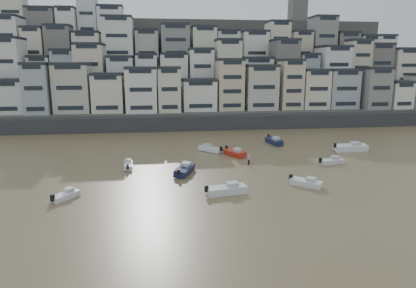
{
  "coord_description": "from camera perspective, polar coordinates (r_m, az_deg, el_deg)",
  "views": [
    {
      "loc": [
        1.1,
        -26.1,
        16.3
      ],
      "look_at": [
        8.29,
        30.0,
        4.0
      ],
      "focal_mm": 32.0,
      "sensor_mm": 36.0,
      "label": 1
    }
  ],
  "objects": [
    {
      "name": "boat_a",
      "position": [
        47.6,
        2.88,
        -6.78
      ],
      "size": [
        5.95,
        2.91,
        1.56
      ],
      "primitive_type": null,
      "rotation": [
        0.0,
        0.0,
        0.19
      ],
      "color": "silver",
      "rests_on": "ground"
    },
    {
      "name": "boat_g",
      "position": [
        75.36,
        21.11,
        -0.34
      ],
      "size": [
        6.86,
        2.41,
        1.86
      ],
      "primitive_type": null,
      "rotation": [
        0.0,
        0.0,
        0.03
      ],
      "color": "white",
      "rests_on": "ground"
    },
    {
      "name": "boat_c",
      "position": [
        56.05,
        -3.64,
        -3.8
      ],
      "size": [
        3.98,
        6.25,
        1.62
      ],
      "primitive_type": null,
      "rotation": [
        0.0,
        0.0,
        1.2
      ],
      "color": "#13183D",
      "rests_on": "ground"
    },
    {
      "name": "harbor_wall",
      "position": [
        92.69,
        -1.71,
        3.23
      ],
      "size": [
        140.0,
        3.0,
        3.5
      ],
      "primitive_type": "cube",
      "color": "#38383A",
      "rests_on": "ground"
    },
    {
      "name": "boat_f",
      "position": [
        60.36,
        -12.2,
        -3.08
      ],
      "size": [
        1.77,
        4.61,
        1.23
      ],
      "primitive_type": null,
      "rotation": [
        0.0,
        0.0,
        1.63
      ],
      "color": "silver",
      "rests_on": "ground"
    },
    {
      "name": "boat_i",
      "position": [
        77.89,
        10.11,
        0.61
      ],
      "size": [
        2.68,
        6.16,
        1.63
      ],
      "primitive_type": null,
      "rotation": [
        0.0,
        0.0,
        -1.45
      ],
      "color": "#141D41",
      "rests_on": "ground"
    },
    {
      "name": "person_pink",
      "position": [
        61.38,
        6.31,
        -2.37
      ],
      "size": [
        0.44,
        0.44,
        1.74
      ],
      "primitive_type": null,
      "color": "tan",
      "rests_on": "ground"
    },
    {
      "name": "hillside",
      "position": [
        131.69,
        -1.39,
        10.83
      ],
      "size": [
        141.04,
        66.0,
        50.0
      ],
      "color": "#4C4C47",
      "rests_on": "ground"
    },
    {
      "name": "boat_b",
      "position": [
        52.17,
        14.87,
        -5.63
      ],
      "size": [
        4.44,
        4.35,
        1.28
      ],
      "primitive_type": null,
      "rotation": [
        0.0,
        0.0,
        -0.76
      ],
      "color": "silver",
      "rests_on": "ground"
    },
    {
      "name": "boat_d",
      "position": [
        64.72,
        18.49,
        -2.4
      ],
      "size": [
        4.77,
        2.29,
        1.25
      ],
      "primitive_type": null,
      "rotation": [
        0.0,
        0.0,
        0.18
      ],
      "color": "silver",
      "rests_on": "ground"
    },
    {
      "name": "boat_h",
      "position": [
        69.92,
        0.35,
        -0.6
      ],
      "size": [
        4.98,
        5.1,
        1.47
      ],
      "primitive_type": null,
      "rotation": [
        0.0,
        0.0,
        2.33
      ],
      "color": "silver",
      "rests_on": "ground"
    },
    {
      "name": "boat_j",
      "position": [
        49.19,
        -21.06,
        -7.26
      ],
      "size": [
        3.42,
        4.07,
        1.11
      ],
      "primitive_type": null,
      "rotation": [
        0.0,
        0.0,
        0.95
      ],
      "color": "white",
      "rests_on": "ground"
    },
    {
      "name": "ground",
      "position": [
        30.8,
        -8.76,
        -19.85
      ],
      "size": [
        400.0,
        400.0,
        0.0
      ],
      "primitive_type": "plane",
      "color": "olive",
      "rests_on": "ground"
    },
    {
      "name": "boat_e",
      "position": [
        66.86,
        4.13,
        -1.24
      ],
      "size": [
        3.93,
        5.52,
        1.45
      ],
      "primitive_type": null,
      "rotation": [
        0.0,
        0.0,
        -1.11
      ],
      "color": "#B32416",
      "rests_on": "ground"
    }
  ]
}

